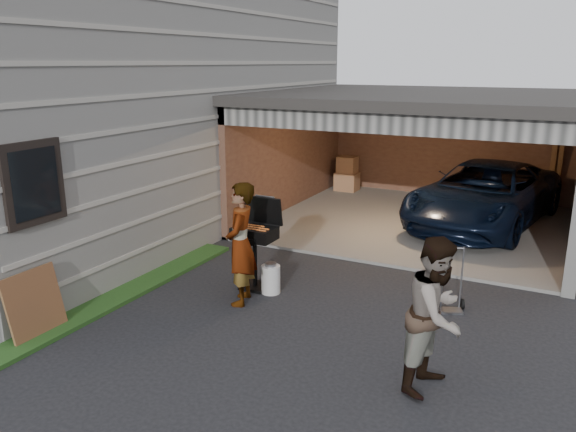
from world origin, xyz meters
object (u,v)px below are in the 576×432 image
at_px(minivan, 484,197).
at_px(hand_truck, 451,298).
at_px(woman, 241,244).
at_px(bbq_grill, 256,236).
at_px(plywood_panel, 35,304).
at_px(man, 437,314).
at_px(propane_tank, 271,279).

distance_m(minivan, hand_truck, 4.73).
distance_m(woman, bbq_grill, 0.62).
relative_size(plywood_panel, hand_truck, 0.95).
bearing_deg(bbq_grill, woman, -80.73).
bearing_deg(woman, man, 53.40).
bearing_deg(plywood_panel, man, 13.53).
bearing_deg(plywood_panel, woman, 49.61).
bearing_deg(hand_truck, man, -106.88).
height_order(minivan, plywood_panel, minivan).
height_order(man, bbq_grill, man).
bearing_deg(propane_tank, bbq_grill, 163.45).
relative_size(propane_tank, hand_truck, 0.46).
height_order(woman, propane_tank, woman).
xyz_separation_m(woman, propane_tank, (0.22, 0.52, -0.70)).
bearing_deg(hand_truck, woman, 179.00).
relative_size(minivan, woman, 2.63).
xyz_separation_m(man, hand_truck, (-0.23, 2.13, -0.69)).
bearing_deg(minivan, plywood_panel, -108.87).
relative_size(woman, hand_truck, 1.92).
xyz_separation_m(man, bbq_grill, (-3.20, 1.59, -0.01)).
bearing_deg(minivan, bbq_grill, -107.12).
bearing_deg(minivan, man, -75.68).
height_order(bbq_grill, hand_truck, bbq_grill).
xyz_separation_m(bbq_grill, hand_truck, (2.97, 0.54, -0.68)).
bearing_deg(hand_truck, plywood_panel, -167.77).
relative_size(minivan, man, 2.78).
xyz_separation_m(minivan, plywood_panel, (-4.43, -8.02, -0.23)).
bearing_deg(hand_truck, minivan, 70.50).
bearing_deg(bbq_grill, man, -26.38).
bearing_deg(minivan, woman, -103.82).
bearing_deg(man, bbq_grill, 75.45).
bearing_deg(woman, plywood_panel, -59.54).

